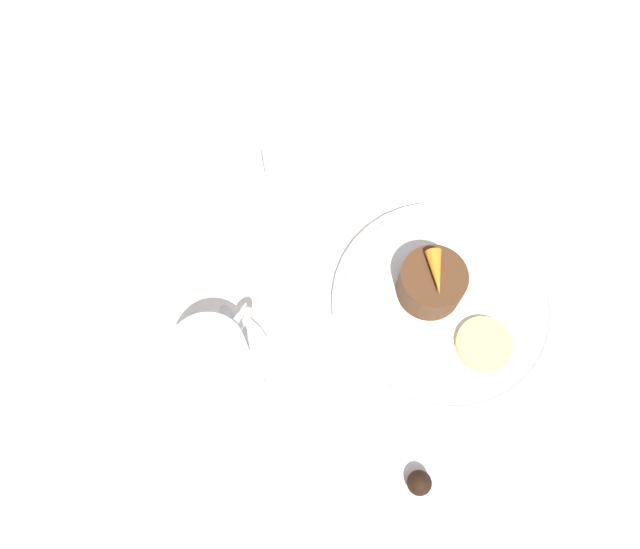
% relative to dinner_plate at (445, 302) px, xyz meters
% --- Properties ---
extents(ground_plane, '(3.00, 3.00, 0.00)m').
position_rel_dinner_plate_xyz_m(ground_plane, '(-0.00, 0.04, -0.01)').
color(ground_plane, white).
extents(dinner_plate, '(0.26, 0.26, 0.01)m').
position_rel_dinner_plate_xyz_m(dinner_plate, '(0.00, 0.00, 0.00)').
color(dinner_plate, white).
rests_on(dinner_plate, ground_plane).
extents(saucer, '(0.13, 0.13, 0.01)m').
position_rel_dinner_plate_xyz_m(saucer, '(-0.22, 0.16, -0.00)').
color(saucer, white).
rests_on(saucer, ground_plane).
extents(coffee_cup, '(0.11, 0.08, 0.06)m').
position_rel_dinner_plate_xyz_m(coffee_cup, '(-0.21, 0.16, 0.03)').
color(coffee_cup, white).
rests_on(coffee_cup, saucer).
extents(spoon, '(0.05, 0.11, 0.00)m').
position_rel_dinner_plate_xyz_m(spoon, '(-0.18, 0.16, 0.00)').
color(spoon, silver).
rests_on(spoon, saucer).
extents(wine_glass, '(0.07, 0.07, 0.12)m').
position_rel_dinner_plate_xyz_m(wine_glass, '(0.01, 0.22, 0.07)').
color(wine_glass, silver).
rests_on(wine_glass, ground_plane).
extents(fork, '(0.03, 0.19, 0.01)m').
position_rel_dinner_plate_xyz_m(fork, '(0.19, 0.05, -0.01)').
color(fork, silver).
rests_on(fork, ground_plane).
extents(dessert_cake, '(0.07, 0.07, 0.05)m').
position_rel_dinner_plate_xyz_m(dessert_cake, '(0.00, 0.02, 0.03)').
color(dessert_cake, '#4C2D19').
rests_on(dessert_cake, dinner_plate).
extents(carrot_garnish, '(0.05, 0.05, 0.02)m').
position_rel_dinner_plate_xyz_m(carrot_garnish, '(0.00, 0.02, 0.06)').
color(carrot_garnish, orange).
rests_on(carrot_garnish, dessert_cake).
extents(pineapple_slice, '(0.06, 0.06, 0.01)m').
position_rel_dinner_plate_xyz_m(pineapple_slice, '(-0.02, -0.06, 0.01)').
color(pineapple_slice, '#EFE075').
rests_on(pineapple_slice, dinner_plate).
extents(chocolate_truffle, '(0.03, 0.03, 0.03)m').
position_rel_dinner_plate_xyz_m(chocolate_truffle, '(-0.18, -0.09, 0.00)').
color(chocolate_truffle, black).
rests_on(chocolate_truffle, ground_plane).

